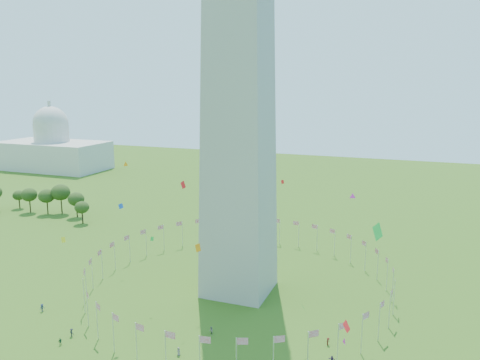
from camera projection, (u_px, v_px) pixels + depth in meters
name	position (u px, v px, depth m)	size (l,w,h in m)	color
flag_ring	(239.00, 274.00, 126.61)	(80.24, 80.24, 9.00)	silver
capitol_building	(52.00, 134.00, 304.19)	(70.00, 35.00, 46.00)	beige
kites_aloft	(215.00, 246.00, 99.43)	(122.09, 75.25, 35.93)	green
tree_line_west	(44.00, 202.00, 200.62)	(54.88, 15.70, 12.64)	#35511B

